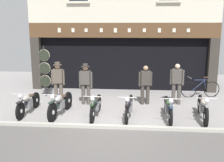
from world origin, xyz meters
name	(u,v)px	position (x,y,z in m)	size (l,w,h in m)	color
ground	(111,144)	(0.00, -0.98, -0.04)	(21.10, 22.00, 0.18)	gray
shop_facade	(124,51)	(0.00, 6.98, 1.79)	(9.40, 4.42, 6.76)	black
motorcycle_far_left	(28,103)	(-3.23, 1.25, 0.41)	(0.62, 1.99, 0.90)	black
motorcycle_left	(60,104)	(-2.00, 1.17, 0.43)	(0.62, 2.12, 0.94)	black
motorcycle_center_left	(96,105)	(-0.73, 1.11, 0.42)	(0.62, 1.95, 0.91)	black
motorcycle_center	(129,106)	(0.44, 1.09, 0.43)	(0.62, 2.04, 0.91)	black
motorcycle_center_right	(168,108)	(1.79, 1.07, 0.42)	(0.62, 2.00, 0.91)	black
motorcycle_right	(203,107)	(2.96, 1.16, 0.43)	(0.62, 2.07, 0.93)	black
salesman_left	(58,80)	(-2.56, 2.85, 0.95)	(0.56, 0.36, 1.70)	brown
shopkeeper_center	(86,82)	(-1.35, 2.60, 0.93)	(0.56, 0.35, 1.67)	#47423D
salesman_right	(145,83)	(1.06, 2.83, 0.88)	(0.55, 0.29, 1.59)	#38332D
assistant_far_right	(177,82)	(2.32, 2.94, 0.92)	(0.55, 0.30, 1.67)	#47423D
tyre_sign_pole	(45,69)	(-3.43, 3.74, 1.27)	(0.53, 0.06, 2.29)	#232328
advert_board_near	(157,57)	(1.68, 5.40, 1.67)	(0.64, 0.03, 0.94)	beige
advert_board_far	(181,59)	(2.84, 5.40, 1.58)	(0.66, 0.03, 1.06)	silver
leaning_bicycle	(200,89)	(3.58, 4.17, 0.38)	(1.77, 0.50, 0.95)	black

